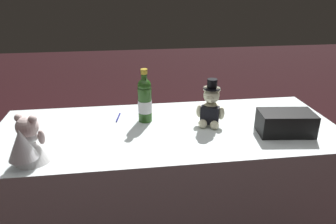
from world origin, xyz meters
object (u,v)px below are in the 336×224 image
at_px(teddy_bear_bride, 28,143).
at_px(signing_pen, 118,118).
at_px(champagne_bottle, 145,100).
at_px(teddy_bear_groom, 211,108).
at_px(gift_case_black, 286,123).

distance_m(teddy_bear_bride, signing_pen, 0.60).
xyz_separation_m(teddy_bear_bride, champagne_bottle, (-0.56, -0.39, 0.04)).
bearing_deg(teddy_bear_groom, gift_case_black, 156.58).
bearing_deg(signing_pen, teddy_bear_bride, 48.42).
relative_size(teddy_bear_groom, signing_pen, 2.08).
distance_m(champagne_bottle, signing_pen, 0.22).
height_order(teddy_bear_groom, signing_pen, teddy_bear_groom).
bearing_deg(teddy_bear_groom, teddy_bear_bride, 17.02).
height_order(teddy_bear_bride, champagne_bottle, champagne_bottle).
relative_size(champagne_bottle, gift_case_black, 1.04).
relative_size(teddy_bear_bride, signing_pen, 1.77).
bearing_deg(champagne_bottle, signing_pen, -19.08).
xyz_separation_m(teddy_bear_groom, gift_case_black, (-0.38, 0.16, -0.04)).
bearing_deg(teddy_bear_bride, gift_case_black, -174.76).
height_order(teddy_bear_groom, teddy_bear_bride, teddy_bear_groom).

